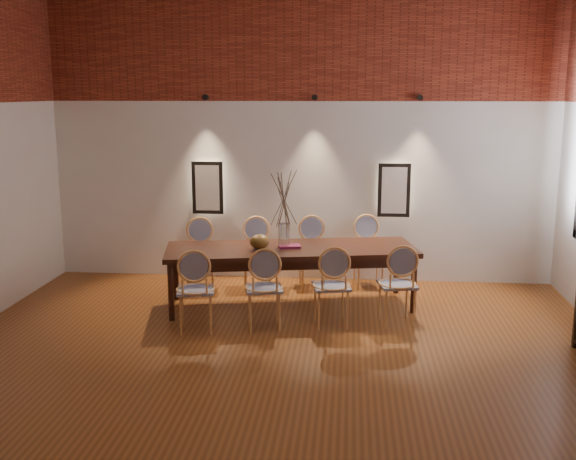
# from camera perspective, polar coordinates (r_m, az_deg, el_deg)

# --- Properties ---
(floor) EXTENTS (7.00, 7.00, 0.02)m
(floor) POSITION_cam_1_polar(r_m,az_deg,el_deg) (6.43, -1.42, -12.60)
(floor) COLOR brown
(floor) RESTS_ON ground
(wall_back) EXTENTS (7.00, 0.10, 4.00)m
(wall_back) POSITION_cam_1_polar(r_m,az_deg,el_deg) (9.42, 1.07, 7.82)
(wall_back) COLOR silver
(wall_back) RESTS_ON ground
(wall_front) EXTENTS (7.00, 0.10, 4.00)m
(wall_front) POSITION_cam_1_polar(r_m,az_deg,el_deg) (2.46, -11.38, -3.49)
(wall_front) COLOR silver
(wall_front) RESTS_ON ground
(brick_band_back) EXTENTS (7.00, 0.02, 1.50)m
(brick_band_back) POSITION_cam_1_polar(r_m,az_deg,el_deg) (9.35, 1.06, 15.46)
(brick_band_back) COLOR maroon
(brick_band_back) RESTS_ON ground
(niche_left) EXTENTS (0.36, 0.06, 0.66)m
(niche_left) POSITION_cam_1_polar(r_m,az_deg,el_deg) (9.58, -6.79, 3.59)
(niche_left) COLOR #FFEAC6
(niche_left) RESTS_ON wall_back
(niche_right) EXTENTS (0.36, 0.06, 0.66)m
(niche_right) POSITION_cam_1_polar(r_m,az_deg,el_deg) (9.39, 8.96, 3.36)
(niche_right) COLOR #FFEAC6
(niche_right) RESTS_ON wall_back
(spot_fixture_left) EXTENTS (0.08, 0.10, 0.08)m
(spot_fixture_left) POSITION_cam_1_polar(r_m,az_deg,el_deg) (9.45, -7.01, 11.08)
(spot_fixture_left) COLOR black
(spot_fixture_left) RESTS_ON wall_back
(spot_fixture_mid) EXTENTS (0.08, 0.10, 0.08)m
(spot_fixture_mid) POSITION_cam_1_polar(r_m,az_deg,el_deg) (9.25, 2.28, 11.15)
(spot_fixture_mid) COLOR black
(spot_fixture_mid) RESTS_ON wall_back
(spot_fixture_right) EXTENTS (0.08, 0.10, 0.08)m
(spot_fixture_right) POSITION_cam_1_polar(r_m,az_deg,el_deg) (9.28, 11.10, 10.95)
(spot_fixture_right) COLOR black
(spot_fixture_right) RESTS_ON wall_back
(dining_table) EXTENTS (3.18, 1.53, 0.75)m
(dining_table) POSITION_cam_1_polar(r_m,az_deg,el_deg) (8.37, 0.25, -3.98)
(dining_table) COLOR #37180E
(dining_table) RESTS_ON floor
(chair_near_a) EXTENTS (0.51, 0.51, 0.94)m
(chair_near_a) POSITION_cam_1_polar(r_m,az_deg,el_deg) (7.57, -7.83, -5.03)
(chair_near_a) COLOR #E5A662
(chair_near_a) RESTS_ON floor
(chair_near_b) EXTENTS (0.51, 0.51, 0.94)m
(chair_near_b) POSITION_cam_1_polar(r_m,az_deg,el_deg) (7.58, -2.04, -4.92)
(chair_near_b) COLOR #E5A662
(chair_near_b) RESTS_ON floor
(chair_near_c) EXTENTS (0.51, 0.51, 0.94)m
(chair_near_c) POSITION_cam_1_polar(r_m,az_deg,el_deg) (7.66, 3.68, -4.76)
(chair_near_c) COLOR #E5A662
(chair_near_c) RESTS_ON floor
(chair_near_d) EXTENTS (0.51, 0.51, 0.94)m
(chair_near_d) POSITION_cam_1_polar(r_m,az_deg,el_deg) (7.81, 9.23, -4.55)
(chair_near_d) COLOR #E5A662
(chair_near_d) RESTS_ON floor
(chair_far_a) EXTENTS (0.51, 0.51, 0.94)m
(chair_far_a) POSITION_cam_1_polar(r_m,az_deg,el_deg) (9.06, -7.46, -2.24)
(chair_far_a) COLOR #E5A662
(chair_far_a) RESTS_ON floor
(chair_far_b) EXTENTS (0.51, 0.51, 0.94)m
(chair_far_b) POSITION_cam_1_polar(r_m,az_deg,el_deg) (9.06, -2.63, -2.15)
(chair_far_b) COLOR #E5A662
(chair_far_b) RESTS_ON floor
(chair_far_c) EXTENTS (0.51, 0.51, 0.94)m
(chair_far_c) POSITION_cam_1_polar(r_m,az_deg,el_deg) (9.13, 2.16, -2.04)
(chair_far_c) COLOR #E5A662
(chair_far_c) RESTS_ON floor
(chair_far_d) EXTENTS (0.51, 0.51, 0.94)m
(chair_far_d) POSITION_cam_1_polar(r_m,az_deg,el_deg) (9.26, 6.84, -1.92)
(chair_far_d) COLOR #E5A662
(chair_far_d) RESTS_ON floor
(vase) EXTENTS (0.14, 0.14, 0.30)m
(vase) POSITION_cam_1_polar(r_m,az_deg,el_deg) (8.24, -0.35, -0.47)
(vase) COLOR silver
(vase) RESTS_ON dining_table
(dried_branches) EXTENTS (0.50, 0.50, 0.70)m
(dried_branches) POSITION_cam_1_polar(r_m,az_deg,el_deg) (8.15, -0.36, 2.62)
(dried_branches) COLOR #4E3E2F
(dried_branches) RESTS_ON vase
(bowl) EXTENTS (0.24, 0.24, 0.18)m
(bowl) POSITION_cam_1_polar(r_m,az_deg,el_deg) (8.18, -2.42, -1.00)
(bowl) COLOR brown
(bowl) RESTS_ON dining_table
(book) EXTENTS (0.29, 0.23, 0.03)m
(book) POSITION_cam_1_polar(r_m,az_deg,el_deg) (8.27, 0.14, -1.39)
(book) COLOR maroon
(book) RESTS_ON dining_table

